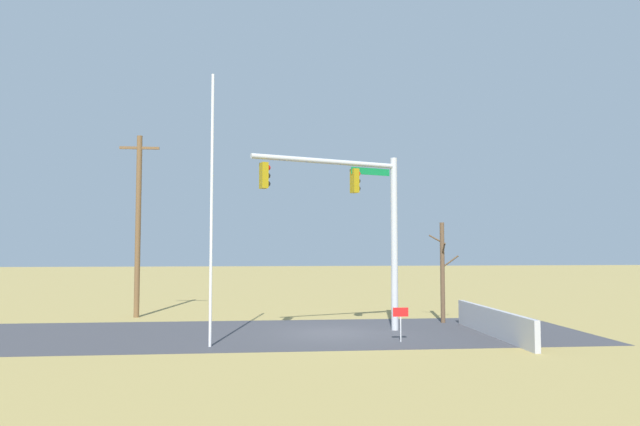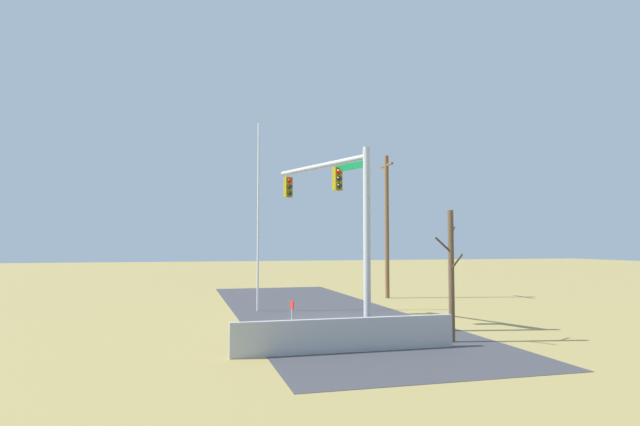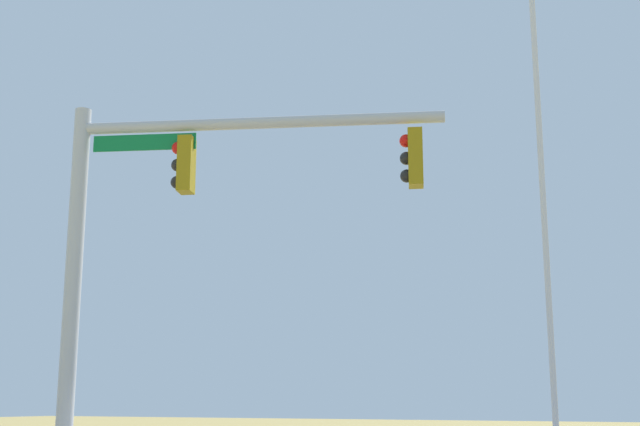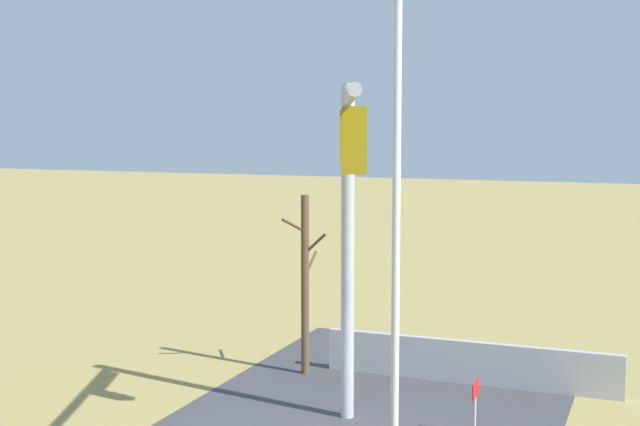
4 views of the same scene
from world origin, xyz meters
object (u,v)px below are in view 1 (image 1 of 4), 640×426
bare_tree (443,271)px  open_sign (401,316)px  signal_mast (361,210)px  utility_pole (138,222)px  flagpole (211,209)px

bare_tree → open_sign: bearing=-122.5°
signal_mast → bare_tree: bearing=32.4°
utility_pole → open_sign: 14.27m
flagpole → bare_tree: (9.83, 5.27, -2.40)m
signal_mast → bare_tree: (4.16, 2.64, -2.57)m
utility_pole → bare_tree: (14.14, -3.38, -2.29)m
flagpole → bare_tree: bearing=28.2°
bare_tree → open_sign: (-3.13, -4.92, -1.40)m
flagpole → open_sign: size_ratio=7.72×
signal_mast → utility_pole: 11.66m
bare_tree → open_sign: 6.00m
signal_mast → bare_tree: signal_mast is taller
open_sign → bare_tree: bearing=57.5°
flagpole → utility_pole: size_ratio=1.06×
bare_tree → open_sign: size_ratio=3.69×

